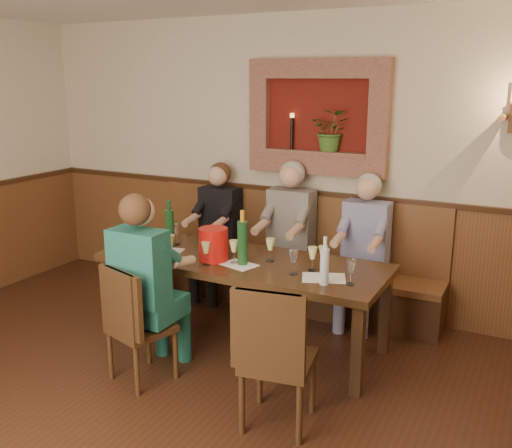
{
  "coord_description": "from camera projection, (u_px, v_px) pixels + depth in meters",
  "views": [
    {
      "loc": [
        2.16,
        -2.09,
        2.2
      ],
      "look_at": [
        0.1,
        1.9,
        1.05
      ],
      "focal_mm": 40.0,
      "sensor_mm": 36.0,
      "label": 1
    }
  ],
  "objects": [
    {
      "name": "wine_bottle_green_a",
      "position": [
        242.0,
        242.0,
        4.53
      ],
      "size": [
        0.08,
        0.08,
        0.45
      ],
      "rotation": [
        0.0,
        0.0,
        0.02
      ],
      "color": "#19471E",
      "rests_on": "dining_table"
    },
    {
      "name": "wine_glass_3",
      "position": [
        213.0,
        242.0,
        4.87
      ],
      "size": [
        0.08,
        0.08,
        0.19
      ],
      "primitive_type": null,
      "color": "white",
      "rests_on": "dining_table"
    },
    {
      "name": "wine_bottle_green_b",
      "position": [
        170.0,
        227.0,
        5.02
      ],
      "size": [
        0.08,
        0.08,
        0.42
      ],
      "rotation": [
        0.0,
        0.0,
        0.06
      ],
      "color": "#19471E",
      "rests_on": "dining_table"
    },
    {
      "name": "wine_glass_7",
      "position": [
        323.0,
        258.0,
        4.43
      ],
      "size": [
        0.08,
        0.08,
        0.19
      ],
      "primitive_type": null,
      "color": "#ECEC8D",
      "rests_on": "dining_table"
    },
    {
      "name": "wine_glass_0",
      "position": [
        146.0,
        239.0,
        4.95
      ],
      "size": [
        0.08,
        0.08,
        0.19
      ],
      "primitive_type": null,
      "color": "#ECEC8D",
      "rests_on": "dining_table"
    },
    {
      "name": "wine_glass_8",
      "position": [
        351.0,
        272.0,
        4.11
      ],
      "size": [
        0.08,
        0.08,
        0.19
      ],
      "primitive_type": null,
      "color": "white",
      "rests_on": "dining_table"
    },
    {
      "name": "tasting_sheet_c",
      "position": [
        324.0,
        278.0,
        4.26
      ],
      "size": [
        0.38,
        0.33,
        0.0
      ],
      "primitive_type": "cube",
      "rotation": [
        0.0,
        0.0,
        0.38
      ],
      "color": "white",
      "rests_on": "dining_table"
    },
    {
      "name": "water_bottle",
      "position": [
        325.0,
        265.0,
        4.1
      ],
      "size": [
        0.07,
        0.07,
        0.36
      ],
      "rotation": [
        0.0,
        0.0,
        0.02
      ],
      "color": "silver",
      "rests_on": "dining_table"
    },
    {
      "name": "wine_glass_9",
      "position": [
        206.0,
        253.0,
        4.55
      ],
      "size": [
        0.08,
        0.08,
        0.19
      ],
      "primitive_type": null,
      "color": "#ECEC8D",
      "rests_on": "dining_table"
    },
    {
      "name": "dining_table",
      "position": [
        243.0,
        268.0,
        4.73
      ],
      "size": [
        2.4,
        0.9,
        0.75
      ],
      "color": "#392311",
      "rests_on": "ground"
    },
    {
      "name": "wine_glass_5",
      "position": [
        270.0,
        250.0,
        4.64
      ],
      "size": [
        0.08,
        0.08,
        0.19
      ],
      "primitive_type": null,
      "color": "#ECEC8D",
      "rests_on": "dining_table"
    },
    {
      "name": "wine_glass_2",
      "position": [
        171.0,
        246.0,
        4.74
      ],
      "size": [
        0.08,
        0.08,
        0.19
      ],
      "primitive_type": null,
      "color": "#ECEC8D",
      "rests_on": "dining_table"
    },
    {
      "name": "room_shell",
      "position": [
        64.0,
        143.0,
        2.84
      ],
      "size": [
        6.04,
        6.04,
        2.82
      ],
      "color": "#C5B495",
      "rests_on": "ground"
    },
    {
      "name": "wainscoting",
      "position": [
        83.0,
        378.0,
        3.16
      ],
      "size": [
        6.02,
        6.02,
        1.15
      ],
      "color": "brown",
      "rests_on": "ground"
    },
    {
      "name": "wine_glass_10",
      "position": [
        163.0,
        246.0,
        4.75
      ],
      "size": [
        0.08,
        0.08,
        0.19
      ],
      "primitive_type": null,
      "color": "#ECEC8D",
      "rests_on": "dining_table"
    },
    {
      "name": "person_chair_front",
      "position": [
        149.0,
        301.0,
        4.25
      ],
      "size": [
        0.42,
        0.52,
        1.43
      ],
      "color": "#164D4F",
      "rests_on": "ground"
    },
    {
      "name": "chair_near_right",
      "position": [
        278.0,
        384.0,
        3.67
      ],
      "size": [
        0.5,
        0.5,
        0.98
      ],
      "rotation": [
        0.0,
        0.0,
        0.16
      ],
      "color": "#392311",
      "rests_on": "ground"
    },
    {
      "name": "tasting_sheet_d",
      "position": [
        174.0,
        260.0,
        4.69
      ],
      "size": [
        0.34,
        0.29,
        0.0
      ],
      "primitive_type": "cube",
      "rotation": [
        0.0,
        0.0,
        -0.42
      ],
      "color": "white",
      "rests_on": "dining_table"
    },
    {
      "name": "spittoon_bucket",
      "position": [
        213.0,
        244.0,
        4.65
      ],
      "size": [
        0.24,
        0.24,
        0.27
      ],
      "primitive_type": "cylinder",
      "rotation": [
        0.0,
        0.0,
        0.01
      ],
      "color": "red",
      "rests_on": "dining_table"
    },
    {
      "name": "person_bench_left",
      "position": [
        216.0,
        243.0,
        5.82
      ],
      "size": [
        0.4,
        0.49,
        1.38
      ],
      "color": "black",
      "rests_on": "ground"
    },
    {
      "name": "wine_glass_11",
      "position": [
        312.0,
        259.0,
        4.41
      ],
      "size": [
        0.08,
        0.08,
        0.19
      ],
      "primitive_type": null,
      "color": "#ECEC8D",
      "rests_on": "dining_table"
    },
    {
      "name": "person_bench_mid",
      "position": [
        287.0,
        250.0,
        5.46
      ],
      "size": [
        0.43,
        0.53,
        1.45
      ],
      "color": "#625E5A",
      "rests_on": "ground"
    },
    {
      "name": "wine_glass_4",
      "position": [
        234.0,
        252.0,
        4.59
      ],
      "size": [
        0.08,
        0.08,
        0.19
      ],
      "primitive_type": null,
      "color": "#ECEC8D",
      "rests_on": "dining_table"
    },
    {
      "name": "tasting_sheet_b",
      "position": [
        239.0,
        265.0,
        4.57
      ],
      "size": [
        0.32,
        0.26,
        0.0
      ],
      "primitive_type": "cube",
      "rotation": [
        0.0,
        0.0,
        -0.26
      ],
      "color": "white",
      "rests_on": "dining_table"
    },
    {
      "name": "tasting_sheet_a",
      "position": [
        164.0,
        251.0,
        4.92
      ],
      "size": [
        0.36,
        0.3,
        0.0
      ],
      "primitive_type": "cube",
      "rotation": [
        0.0,
        0.0,
        0.25
      ],
      "color": "white",
      "rests_on": "dining_table"
    },
    {
      "name": "bench",
      "position": [
        288.0,
        274.0,
        5.63
      ],
      "size": [
        3.0,
        0.45,
        1.11
      ],
      "color": "#381E0F",
      "rests_on": "ground"
    },
    {
      "name": "wine_glass_6",
      "position": [
        294.0,
        262.0,
        4.32
      ],
      "size": [
        0.08,
        0.08,
        0.19
      ],
      "primitive_type": null,
      "color": "white",
      "rests_on": "dining_table"
    },
    {
      "name": "wine_glass_1",
      "position": [
        176.0,
        234.0,
        5.1
      ],
      "size": [
        0.08,
        0.08,
        0.19
      ],
      "primitive_type": null,
      "color": "white",
      "rests_on": "dining_table"
    },
    {
      "name": "chair_near_left",
      "position": [
        140.0,
        347.0,
        4.23
      ],
      "size": [
        0.5,
        0.5,
        0.91
      ],
      "rotation": [
        0.0,
        0.0,
        -0.29
      ],
      "color": "#392311",
      "rests_on": "ground"
    },
    {
      "name": "person_bench_right",
      "position": [
        362.0,
        264.0,
        5.14
      ],
      "size": [
        0.41,
        0.5,
        1.39
      ],
      "color": "navy",
      "rests_on": "ground"
    },
    {
      "name": "wall_niche",
      "position": [
        321.0,
        122.0,
        5.29
      ],
      "size": [
        1.36,
        0.3,
        1.06
      ],
      "color": "#5C140D",
      "rests_on": "ground"
    }
  ]
}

